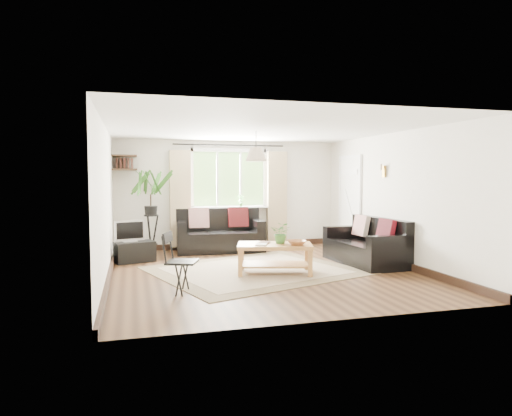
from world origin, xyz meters
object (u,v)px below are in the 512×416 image
object	(u,v)px
coffee_table	(275,259)
folding_chair	(182,263)
palm_stand	(151,212)
sofa_back	(220,231)
sofa_right	(365,242)
tv_stand	(135,252)

from	to	relation	value
coffee_table	folding_chair	xyz separation A→B (m)	(-1.61, -0.87, 0.17)
palm_stand	coffee_table	bearing A→B (deg)	-53.84
sofa_back	coffee_table	distance (m)	2.51
sofa_back	folding_chair	distance (m)	3.53
sofa_right	folding_chair	size ratio (longest dim) A/B	2.02
tv_stand	coffee_table	bearing A→B (deg)	-53.38
coffee_table	folding_chair	size ratio (longest dim) A/B	1.44
sofa_back	sofa_right	xyz separation A→B (m)	(2.32, -2.07, -0.03)
folding_chair	palm_stand	bearing A→B (deg)	25.05
sofa_back	coffee_table	size ratio (longest dim) A/B	1.51
sofa_back	coffee_table	bearing A→B (deg)	-75.85
sofa_back	coffee_table	world-z (taller)	sofa_back
folding_chair	coffee_table	bearing A→B (deg)	-41.15
tv_stand	palm_stand	size ratio (longest dim) A/B	0.41
coffee_table	palm_stand	world-z (taller)	palm_stand
coffee_table	palm_stand	distance (m)	3.26
coffee_table	tv_stand	xyz separation A→B (m)	(-2.23, 1.68, -0.06)
sofa_right	folding_chair	distance (m)	3.70
coffee_table	tv_stand	world-z (taller)	coffee_table
tv_stand	palm_stand	xyz separation A→B (m)	(0.35, 0.90, 0.68)
coffee_table	palm_stand	xyz separation A→B (m)	(-1.89, 2.58, 0.63)
sofa_right	tv_stand	distance (m)	4.30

